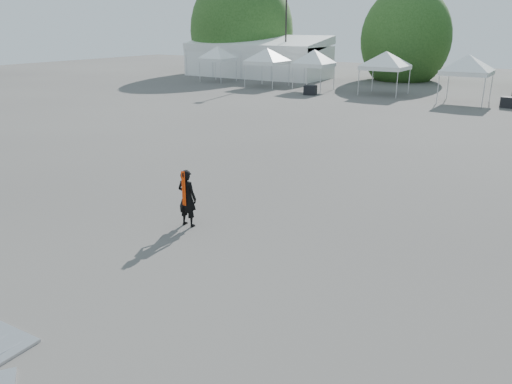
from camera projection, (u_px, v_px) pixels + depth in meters
The scene contains 13 objects.
ground at pixel (240, 224), 13.92m from camera, with size 120.00×120.00×0.00m, color #474442.
marquee at pixel (257, 58), 52.47m from camera, with size 15.00×6.25×4.23m.
light_pole_west at pixel (286, 19), 48.40m from camera, with size 0.60×0.25×10.30m.
tree_far_w at pixel (242, 31), 56.09m from camera, with size 4.80×4.80×7.30m.
tree_mid_w at pixel (405, 39), 48.60m from camera, with size 4.16×4.16×6.33m.
tent_a at pixel (218, 49), 47.52m from camera, with size 3.86×3.86×3.88m.
tent_b at pixel (267, 51), 43.80m from camera, with size 4.35×4.35×3.88m.
tent_c at pixel (314, 53), 41.29m from camera, with size 3.94×3.94×3.88m.
tent_d at pixel (386, 55), 38.66m from camera, with size 4.59×4.59×3.88m.
tent_e at pixel (469, 58), 34.60m from camera, with size 4.49×4.49×3.88m.
man at pixel (187, 198), 13.59m from camera, with size 0.59×0.39×1.61m.
crate_west at pixel (310, 90), 39.34m from camera, with size 0.95×0.74×0.74m, color black.
crate_mid at pixel (509, 102), 33.22m from camera, with size 0.92×0.72×0.72m, color black.
Camera 1 is at (7.41, -10.58, 5.30)m, focal length 35.00 mm.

